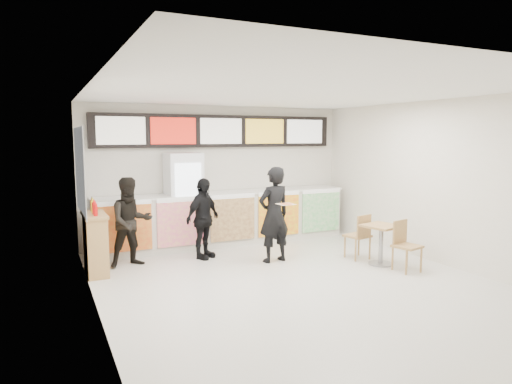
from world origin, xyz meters
TOP-DOWN VIEW (x-y plane):
  - floor at (0.00, 0.00)m, footprint 7.00×7.00m
  - ceiling at (0.00, 0.00)m, footprint 7.00×7.00m
  - wall_back at (0.00, 3.50)m, footprint 6.00×0.00m
  - wall_left at (-3.00, 0.00)m, footprint 0.00×7.00m
  - wall_right at (3.00, 0.00)m, footprint 0.00×7.00m
  - service_counter at (0.00, 3.09)m, footprint 5.56×0.77m
  - menu_board at (0.00, 3.41)m, footprint 5.50×0.14m
  - drinks_fridge at (-0.93, 3.11)m, footprint 0.70×0.67m
  - mirror_panel at (-2.99, 2.45)m, footprint 0.01×2.00m
  - customer_main at (0.28, 1.38)m, footprint 0.70×0.51m
  - customer_left at (-2.18, 2.24)m, footprint 0.85×0.70m
  - customer_mid at (-0.84, 2.17)m, footprint 0.97×0.82m
  - pizza_slice at (0.28, 0.93)m, footprint 0.36×0.36m
  - cafe_table at (1.95, 0.37)m, footprint 0.75×1.55m
  - condiment_ledge at (-2.82, 2.03)m, footprint 0.37×0.93m

SIDE VIEW (x-z plane):
  - floor at x=0.00m, z-range 0.00..0.00m
  - cafe_table at x=1.95m, z-range 0.07..0.95m
  - condiment_ledge at x=-2.82m, z-range -0.09..1.15m
  - service_counter at x=0.00m, z-range 0.00..1.14m
  - customer_mid at x=-0.84m, z-range 0.00..1.55m
  - customer_left at x=-2.18m, z-range 0.00..1.61m
  - customer_main at x=0.28m, z-range 0.00..1.78m
  - drinks_fridge at x=-0.93m, z-range 0.00..2.00m
  - pizza_slice at x=0.28m, z-range 1.15..1.17m
  - wall_back at x=0.00m, z-range -1.50..4.50m
  - wall_left at x=-3.00m, z-range -2.00..5.00m
  - wall_right at x=3.00m, z-range -2.00..5.00m
  - mirror_panel at x=-2.99m, z-range 1.00..2.50m
  - menu_board at x=0.00m, z-range 2.10..2.80m
  - ceiling at x=0.00m, z-range 3.00..3.00m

